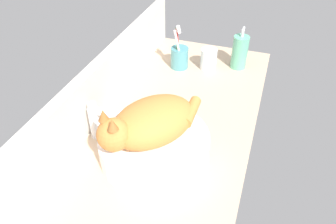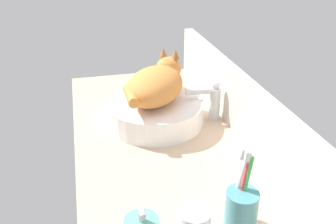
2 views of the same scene
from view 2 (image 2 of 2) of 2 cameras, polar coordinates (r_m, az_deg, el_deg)
ground_plane at (r=114.51cm, az=-0.45°, el=-5.74°), size 121.54×53.33×4.00cm
backsplash_panel at (r=116.41cm, az=11.53°, el=0.61°), size 121.54×3.60×18.52cm
sink_basin at (r=123.71cm, az=-1.80°, el=0.01°), size 31.87×31.87×7.64cm
cat at (r=120.87cm, az=-1.66°, el=4.35°), size 30.23×27.96×14.00cm
faucet at (r=125.37cm, az=6.68°, el=1.99°), size 3.84×11.86×13.60cm
toothbrush_cup at (r=84.90cm, az=11.11°, el=-13.98°), size 7.19×7.19×18.67cm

